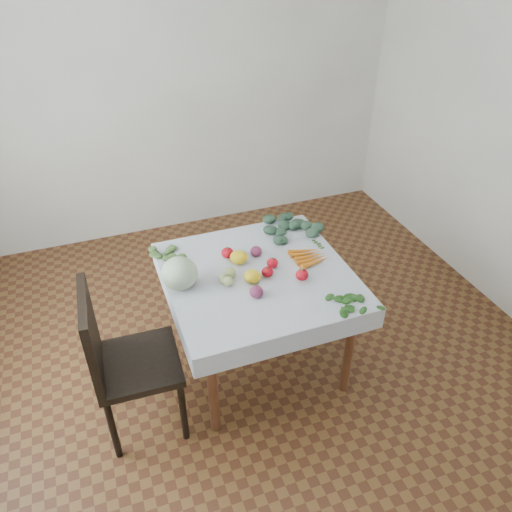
{
  "coord_description": "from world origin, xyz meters",
  "views": [
    {
      "loc": [
        -0.87,
        -2.31,
        2.61
      ],
      "look_at": [
        0.02,
        0.1,
        0.82
      ],
      "focal_mm": 35.0,
      "sensor_mm": 36.0,
      "label": 1
    }
  ],
  "objects_px": {
    "table": "(258,286)",
    "chair": "(119,356)",
    "heirloom_back": "(239,257)",
    "cabbage": "(179,273)",
    "carrot_bunch": "(310,256)"
  },
  "relations": [
    {
      "from": "table",
      "to": "chair",
      "type": "height_order",
      "value": "chair"
    },
    {
      "from": "table",
      "to": "carrot_bunch",
      "type": "bearing_deg",
      "value": 5.23
    },
    {
      "from": "cabbage",
      "to": "heirloom_back",
      "type": "bearing_deg",
      "value": 15.45
    },
    {
      "from": "chair",
      "to": "cabbage",
      "type": "bearing_deg",
      "value": 32.41
    },
    {
      "from": "table",
      "to": "heirloom_back",
      "type": "relative_size",
      "value": 8.68
    },
    {
      "from": "chair",
      "to": "carrot_bunch",
      "type": "distance_m",
      "value": 1.32
    },
    {
      "from": "chair",
      "to": "heirloom_back",
      "type": "relative_size",
      "value": 8.86
    },
    {
      "from": "heirloom_back",
      "to": "chair",
      "type": "bearing_deg",
      "value": -155.27
    },
    {
      "from": "cabbage",
      "to": "carrot_bunch",
      "type": "xyz_separation_m",
      "value": [
        0.85,
        -0.01,
        -0.08
      ]
    },
    {
      "from": "table",
      "to": "heirloom_back",
      "type": "height_order",
      "value": "heirloom_back"
    },
    {
      "from": "cabbage",
      "to": "carrot_bunch",
      "type": "bearing_deg",
      "value": -0.37
    },
    {
      "from": "cabbage",
      "to": "table",
      "type": "bearing_deg",
      "value": -4.69
    },
    {
      "from": "table",
      "to": "cabbage",
      "type": "distance_m",
      "value": 0.52
    },
    {
      "from": "table",
      "to": "chair",
      "type": "distance_m",
      "value": 0.94
    },
    {
      "from": "cabbage",
      "to": "heirloom_back",
      "type": "xyz_separation_m",
      "value": [
        0.41,
        0.11,
        -0.06
      ]
    }
  ]
}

